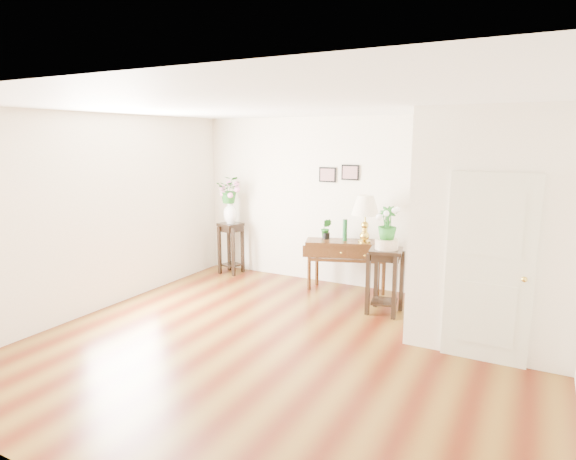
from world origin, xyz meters
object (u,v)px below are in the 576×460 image
Objects in this scene: console_table at (346,267)px; plant_stand_a at (231,248)px; table_lamp at (365,221)px; plant_stand_b at (385,281)px.

plant_stand_a is at bearing 158.43° from console_table.
table_lamp is (0.30, 0.00, 0.77)m from console_table.
plant_stand_a is 3.18m from plant_stand_b.
console_table is at bearing -2.18° from plant_stand_a.
console_table is 0.83m from table_lamp.
plant_stand_b is (0.82, -0.61, 0.04)m from console_table.
plant_stand_a is 1.00× the size of plant_stand_b.
plant_stand_b is (3.10, -0.69, -0.00)m from plant_stand_a.
plant_stand_a and plant_stand_b have the same top height.
console_table is 1.37× the size of plant_stand_b.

